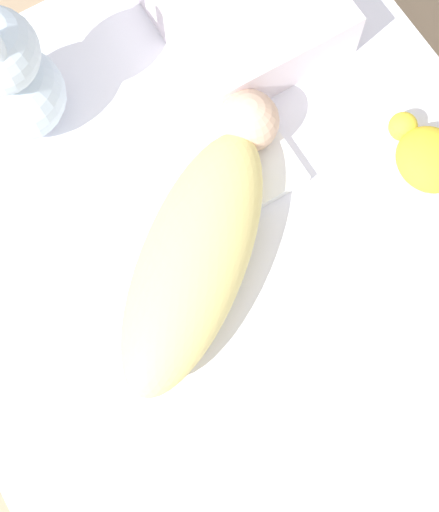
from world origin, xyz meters
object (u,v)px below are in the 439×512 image
object	(u,v)px
pillow	(240,0)
bunny_plush	(9,77)
swaddled_baby	(201,242)
turtle_plush	(427,156)

from	to	relation	value
pillow	bunny_plush	distance (m)	0.46
swaddled_baby	pillow	size ratio (longest dim) A/B	1.41
swaddled_baby	turtle_plush	world-z (taller)	swaddled_baby
bunny_plush	pillow	bearing A→B (deg)	-92.25
pillow	turtle_plush	world-z (taller)	pillow
pillow	turtle_plush	distance (m)	0.46
pillow	turtle_plush	size ratio (longest dim) A/B	2.11
swaddled_baby	pillow	world-z (taller)	swaddled_baby
bunny_plush	swaddled_baby	bearing A→B (deg)	-160.58
pillow	swaddled_baby	bearing A→B (deg)	140.71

